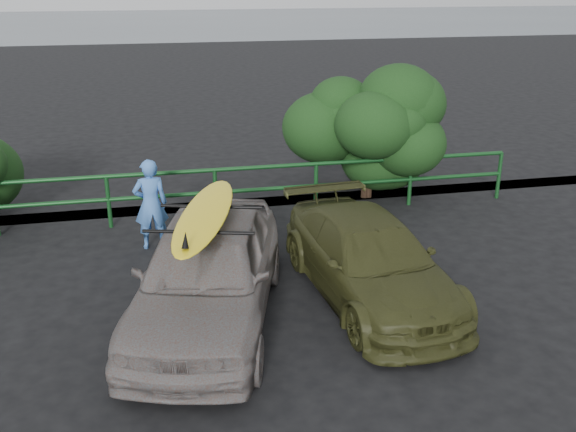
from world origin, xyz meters
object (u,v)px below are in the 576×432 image
Objects in this scene: sedan at (208,272)px; man at (151,204)px; surfboard at (205,214)px; guardrail at (163,197)px; olive_vehicle at (369,260)px.

sedan is 2.85m from man.
surfboard is at bearing 98.54° from man.
guardrail is 1.19m from man.
olive_vehicle reaches higher than guardrail.
surfboard is (0.71, -2.76, 0.77)m from man.
olive_vehicle is 3.99m from man.
man is at bearing 120.01° from surfboard.
man is at bearing 120.01° from sedan.
guardrail is at bearing 112.70° from surfboard.
guardrail is 4.85× the size of surfboard.
surfboard is at bearing -82.86° from guardrail.
surfboard is (0.49, -3.89, 1.05)m from guardrail.
guardrail is at bearing -107.06° from man.
surfboard is at bearing -179.84° from olive_vehicle.
man is (-0.22, -1.13, 0.28)m from guardrail.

